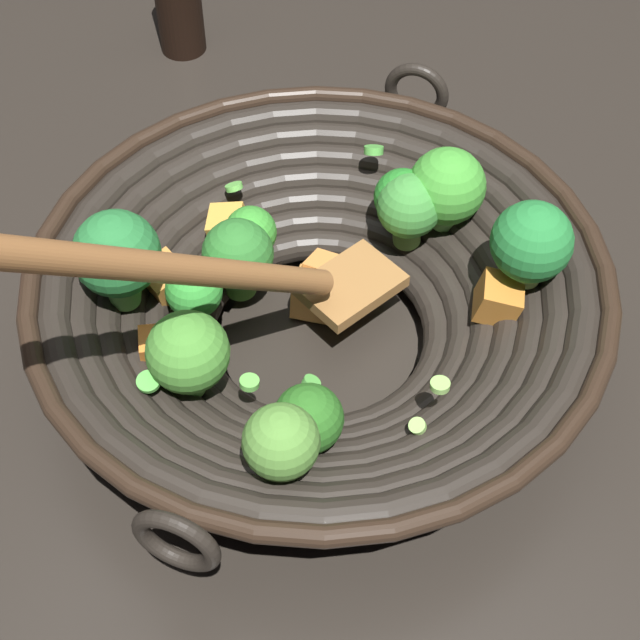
% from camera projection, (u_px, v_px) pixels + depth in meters
% --- Properties ---
extents(ground_plane, '(4.00, 4.00, 0.00)m').
position_uv_depth(ground_plane, '(319.00, 347.00, 0.73)').
color(ground_plane, '#28231E').
extents(wok, '(0.41, 0.44, 0.27)m').
position_uv_depth(wok, '(318.00, 296.00, 0.68)').
color(wok, black).
rests_on(wok, ground).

